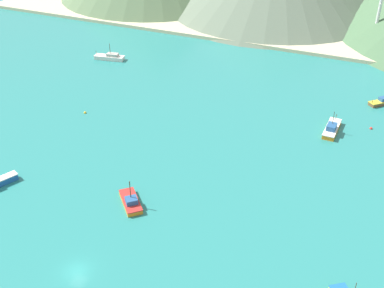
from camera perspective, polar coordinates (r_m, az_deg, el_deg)
ground at (r=103.67m, az=-3.88°, el=-3.75°), size 260.00×280.00×0.50m
fishing_boat_1 at (r=122.93m, az=16.25°, el=1.77°), size 3.14×9.97×5.75m
fishing_boat_2 at (r=95.61m, az=-7.28°, el=-6.78°), size 7.59×7.75×5.87m
fishing_boat_4 at (r=140.83m, az=21.59°, el=4.69°), size 6.63×6.68×2.09m
fishing_boat_5 at (r=162.44m, az=-9.72°, el=10.13°), size 10.26×4.65×5.46m
buoy_0 at (r=129.89m, az=-12.58°, el=3.64°), size 0.67×0.67×0.67m
buoy_2 at (r=127.64m, az=20.46°, el=1.74°), size 0.73×0.73×0.73m
beach_strip at (r=182.34m, az=10.02°, el=12.47°), size 247.00×24.76×1.20m
radio_tower at (r=179.53m, az=21.31°, el=14.41°), size 2.39×1.91×23.88m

